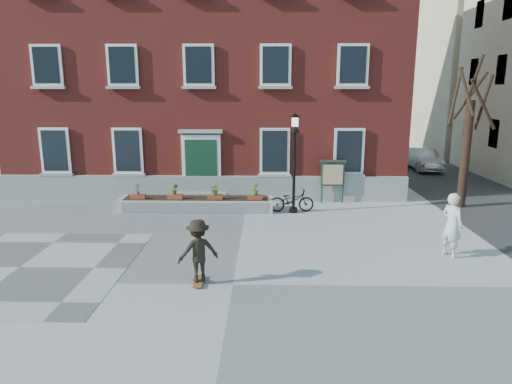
{
  "coord_description": "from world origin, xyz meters",
  "views": [
    {
      "loc": [
        0.83,
        -10.72,
        4.85
      ],
      "look_at": [
        0.5,
        4.0,
        1.5
      ],
      "focal_mm": 32.0,
      "sensor_mm": 36.0,
      "label": 1
    }
  ],
  "objects_px": {
    "bystander": "(452,225)",
    "bicycle": "(292,200)",
    "parked_car": "(423,159)",
    "lamp_post": "(294,149)",
    "notice_board": "(333,174)",
    "skateboarder": "(198,251)"
  },
  "relations": [
    {
      "from": "parked_car",
      "to": "lamp_post",
      "type": "relative_size",
      "value": 1.0
    },
    {
      "from": "bystander",
      "to": "notice_board",
      "type": "height_order",
      "value": "bystander"
    },
    {
      "from": "lamp_post",
      "to": "skateboarder",
      "type": "height_order",
      "value": "lamp_post"
    },
    {
      "from": "bystander",
      "to": "bicycle",
      "type": "bearing_deg",
      "value": 12.08
    },
    {
      "from": "notice_board",
      "to": "skateboarder",
      "type": "height_order",
      "value": "notice_board"
    },
    {
      "from": "bystander",
      "to": "lamp_post",
      "type": "distance_m",
      "value": 6.64
    },
    {
      "from": "parked_car",
      "to": "bystander",
      "type": "height_order",
      "value": "bystander"
    },
    {
      "from": "parked_car",
      "to": "notice_board",
      "type": "bearing_deg",
      "value": -128.47
    },
    {
      "from": "bicycle",
      "to": "bystander",
      "type": "xyz_separation_m",
      "value": [
        4.41,
        -4.89,
        0.49
      ]
    },
    {
      "from": "bicycle",
      "to": "bystander",
      "type": "bearing_deg",
      "value": -141.68
    },
    {
      "from": "notice_board",
      "to": "bicycle",
      "type": "bearing_deg",
      "value": -140.48
    },
    {
      "from": "bystander",
      "to": "notice_board",
      "type": "relative_size",
      "value": 1.03
    },
    {
      "from": "lamp_post",
      "to": "skateboarder",
      "type": "bearing_deg",
      "value": -112.15
    },
    {
      "from": "bicycle",
      "to": "skateboarder",
      "type": "distance_m",
      "value": 7.52
    },
    {
      "from": "bystander",
      "to": "skateboarder",
      "type": "xyz_separation_m",
      "value": [
        -7.14,
        -2.1,
        -0.08
      ]
    },
    {
      "from": "bicycle",
      "to": "parked_car",
      "type": "height_order",
      "value": "parked_car"
    },
    {
      "from": "bicycle",
      "to": "lamp_post",
      "type": "height_order",
      "value": "lamp_post"
    },
    {
      "from": "parked_car",
      "to": "notice_board",
      "type": "xyz_separation_m",
      "value": [
        -6.7,
        -8.41,
        0.62
      ]
    },
    {
      "from": "bystander",
      "to": "lamp_post",
      "type": "height_order",
      "value": "lamp_post"
    },
    {
      "from": "bicycle",
      "to": "lamp_post",
      "type": "bearing_deg",
      "value": -156.32
    },
    {
      "from": "bystander",
      "to": "lamp_post",
      "type": "bearing_deg",
      "value": 12.4
    },
    {
      "from": "lamp_post",
      "to": "notice_board",
      "type": "relative_size",
      "value": 2.1
    }
  ]
}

